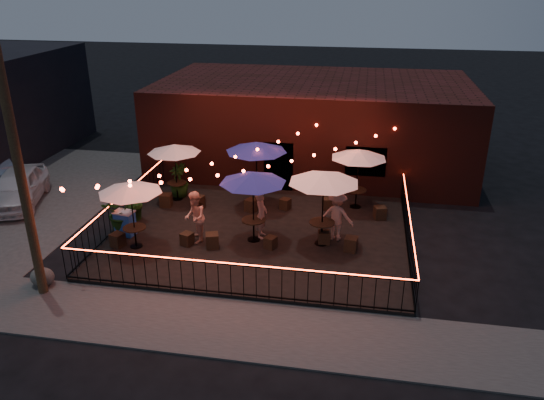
{
  "coord_description": "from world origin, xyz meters",
  "views": [
    {
      "loc": [
        3.33,
        -14.19,
        8.43
      ],
      "look_at": [
        0.41,
        2.19,
        1.33
      ],
      "focal_mm": 35.0,
      "sensor_mm": 36.0,
      "label": 1
    }
  ],
  "objects": [
    {
      "name": "bistro_chair_0",
      "position": [
        -4.4,
        0.19,
        0.38
      ],
      "size": [
        0.5,
        0.5,
        0.46
      ],
      "primitive_type": "cube",
      "rotation": [
        0.0,
        0.0,
        -0.35
      ],
      "color": "black",
      "rests_on": "patio"
    },
    {
      "name": "bistro_chair_4",
      "position": [
        -1.31,
        0.66,
        0.39
      ],
      "size": [
        0.52,
        0.52,
        0.49
      ],
      "primitive_type": "cube",
      "rotation": [
        0.0,
        0.0,
        0.32
      ],
      "color": "black",
      "rests_on": "patio"
    },
    {
      "name": "bistro_chair_6",
      "position": [
        -0.66,
        3.72,
        0.39
      ],
      "size": [
        0.54,
        0.54,
        0.48
      ],
      "primitive_type": "cube",
      "rotation": [
        0.0,
        0.0,
        -0.44
      ],
      "color": "black",
      "rests_on": "patio"
    },
    {
      "name": "cafe_table_2",
      "position": [
        -0.08,
        1.41,
        2.37
      ],
      "size": [
        2.85,
        2.85,
        2.43
      ],
      "rotation": [
        0.0,
        0.0,
        0.37
      ],
      "color": "black",
      "rests_on": "patio"
    },
    {
      "name": "cafe_table_3",
      "position": [
        -0.56,
        4.31,
        2.49
      ],
      "size": [
        2.32,
        2.32,
        2.56
      ],
      "rotation": [
        0.0,
        0.0,
        0.0
      ],
      "color": "black",
      "rests_on": "patio"
    },
    {
      "name": "bistro_chair_9",
      "position": [
        3.18,
        1.23,
        0.38
      ],
      "size": [
        0.45,
        0.45,
        0.47
      ],
      "primitive_type": "cube",
      "rotation": [
        0.0,
        0.0,
        2.98
      ],
      "color": "black",
      "rests_on": "patio"
    },
    {
      "name": "fence_front",
      "position": [
        0.0,
        -2.0,
        0.66
      ],
      "size": [
        10.0,
        0.04,
        1.04
      ],
      "color": "black",
      "rests_on": "patio"
    },
    {
      "name": "patron_b",
      "position": [
        -1.97,
        0.98,
        1.04
      ],
      "size": [
        0.92,
        1.03,
        1.77
      ],
      "primitive_type": "imported",
      "rotation": [
        0.0,
        0.0,
        -1.24
      ],
      "color": "#CFB28E",
      "rests_on": "patio"
    },
    {
      "name": "bistro_chair_8",
      "position": [
        2.27,
        1.58,
        0.37
      ],
      "size": [
        0.43,
        0.43,
        0.44
      ],
      "primitive_type": "cube",
      "rotation": [
        0.0,
        0.0,
        0.16
      ],
      "color": "black",
      "rests_on": "patio"
    },
    {
      "name": "cafe_table_1",
      "position": [
        -3.8,
        4.34,
        2.23
      ],
      "size": [
        2.7,
        2.7,
        2.28
      ],
      "rotation": [
        0.0,
        0.0,
        0.39
      ],
      "color": "black",
      "rests_on": "patio"
    },
    {
      "name": "bistro_chair_2",
      "position": [
        -4.0,
        3.59,
        0.4
      ],
      "size": [
        0.46,
        0.46,
        0.5
      ],
      "primitive_type": "cube",
      "rotation": [
        0.0,
        0.0,
        0.1
      ],
      "color": "black",
      "rests_on": "patio"
    },
    {
      "name": "cafe_table_4",
      "position": [
        2.2,
        1.55,
        2.48
      ],
      "size": [
        3.06,
        3.06,
        2.55
      ],
      "rotation": [
        0.0,
        0.0,
        0.42
      ],
      "color": "black",
      "rests_on": "patio"
    },
    {
      "name": "fence_right",
      "position": [
        5.0,
        2.0,
        0.66
      ],
      "size": [
        0.04,
        8.0,
        1.04
      ],
      "rotation": [
        0.0,
        0.0,
        1.57
      ],
      "color": "black",
      "rests_on": "patio"
    },
    {
      "name": "brick_building",
      "position": [
        1.0,
        9.99,
        2.0
      ],
      "size": [
        14.0,
        8.0,
        4.0
      ],
      "color": "#37140F",
      "rests_on": "ground"
    },
    {
      "name": "patron_a",
      "position": [
        0.13,
        1.7,
        0.97
      ],
      "size": [
        0.4,
        0.6,
        1.63
      ],
      "primitive_type": "imported",
      "rotation": [
        0.0,
        0.0,
        1.56
      ],
      "color": "tan",
      "rests_on": "patio"
    },
    {
      "name": "cafe_table_5",
      "position": [
        3.22,
        4.8,
        2.27
      ],
      "size": [
        2.68,
        2.68,
        2.32
      ],
      "rotation": [
        0.0,
        0.0,
        -0.33
      ],
      "color": "black",
      "rests_on": "patio"
    },
    {
      "name": "potted_shrub_b",
      "position": [
        -4.6,
        2.24,
        0.81
      ],
      "size": [
        0.78,
        0.65,
        1.33
      ],
      "primitive_type": "imported",
      "rotation": [
        0.0,
        0.0,
        -0.09
      ],
      "color": "#15380F",
      "rests_on": "patio"
    },
    {
      "name": "potted_shrub_a",
      "position": [
        -4.6,
        1.25,
        0.92
      ],
      "size": [
        1.72,
        1.62,
        1.54
      ],
      "primitive_type": "imported",
      "rotation": [
        0.0,
        0.0,
        0.37
      ],
      "color": "#133E15",
      "rests_on": "patio"
    },
    {
      "name": "sidewalk",
      "position": [
        0.0,
        -3.25,
        0.03
      ],
      "size": [
        18.0,
        2.5,
        0.05
      ],
      "primitive_type": "cube",
      "color": "#403D3B",
      "rests_on": "ground"
    },
    {
      "name": "fence_left",
      "position": [
        -5.0,
        2.0,
        0.66
      ],
      "size": [
        0.04,
        8.0,
        1.04
      ],
      "rotation": [
        0.0,
        0.0,
        1.57
      ],
      "color": "black",
      "rests_on": "patio"
    },
    {
      "name": "patron_c",
      "position": [
        2.65,
        1.98,
        1.02
      ],
      "size": [
        1.24,
        0.88,
        1.73
      ],
      "primitive_type": "imported",
      "rotation": [
        0.0,
        0.0,
        2.92
      ],
      "color": "#E4AC8F",
      "rests_on": "patio"
    },
    {
      "name": "cafe_table_0",
      "position": [
        -3.8,
        0.27,
        2.21
      ],
      "size": [
        2.33,
        2.33,
        2.25
      ],
      "rotation": [
        0.0,
        0.0,
        0.15
      ],
      "color": "black",
      "rests_on": "patio"
    },
    {
      "name": "utility_pole",
      "position": [
        -5.4,
        -2.6,
        4.0
      ],
      "size": [
        0.26,
        0.26,
        8.0
      ],
      "primitive_type": "cylinder",
      "color": "#3B2618",
      "rests_on": "ground"
    },
    {
      "name": "cooler",
      "position": [
        -4.5,
        1.03,
        0.59
      ],
      "size": [
        0.73,
        0.57,
        0.88
      ],
      "rotation": [
        0.0,
        0.0,
        -0.15
      ],
      "color": "blue",
      "rests_on": "patio"
    },
    {
      "name": "bistro_chair_10",
      "position": [
        2.16,
        4.4,
        0.37
      ],
      "size": [
        0.45,
        0.45,
        0.44
      ],
      "primitive_type": "cube",
      "rotation": [
        0.0,
        0.0,
        0.23
      ],
      "color": "black",
      "rests_on": "patio"
    },
    {
      "name": "ground",
      "position": [
        0.0,
        0.0,
        0.0
      ],
      "size": [
        110.0,
        110.0,
        0.0
      ],
      "primitive_type": "plane",
      "color": "black",
      "rests_on": "ground"
    },
    {
      "name": "bistro_chair_7",
      "position": [
        0.58,
        4.14,
        0.36
      ],
      "size": [
        0.45,
        0.45,
        0.42
      ],
      "primitive_type": "cube",
      "rotation": [
        0.0,
        0.0,
        2.79
      ],
      "color": "black",
      "rests_on": "patio"
    },
    {
      "name": "patio",
      "position": [
        0.0,
        2.0,
        0.07
      ],
      "size": [
        10.0,
        8.0,
        0.15
      ],
      "primitive_type": "cube",
      "color": "black",
      "rests_on": "ground"
    },
    {
      "name": "bistro_chair_1",
      "position": [
        -2.18,
        0.69,
        0.36
      ],
      "size": [
        0.46,
        0.46,
        0.42
      ],
      "primitive_type": "cube",
      "rotation": [
        0.0,
        0.0,
        2.8
      ],
      "color": "black",
      "rests_on": "patio"
    },
    {
      "name": "boulder",
      "position": [
        -5.6,
        -2.26,
        0.31
      ],
      "size": [
        0.92,
        0.83,
        0.62
      ],
      "primitive_type": "ellipsoid",
      "rotation": [
        0.0,
        0.0,
        -0.22
      ],
      "color": "#40403B",
      "rests_on": "ground"
    },
    {
      "name": "car_white",
      "position": [
        -9.93,
        3.15,
        0.7
      ],
      "size": [
        2.87,
        4.41,
        1.39
      ],
      "primitive_type": "imported",
      "rotation": [
        0.0,
        0.0,
        0.33
      ],
      "color": "silver",
      "rests_on": "ground"
    },
    {
      "name": "bistro_chair_5",
      "position": [
        0.58,
        0.94,
        0.35
      ],
      "size": [
        0.45,
        0.45,
        0.4
      ],
      "primitive_type": "cube",
      "rotation": [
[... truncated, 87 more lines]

